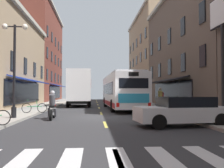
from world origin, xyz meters
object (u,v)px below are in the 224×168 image
object	(u,v)px
billboard_sign	(222,23)
motorcycle_rider	(52,107)
sedan_mid	(183,111)
sedan_near	(82,98)
bicycle_near	(34,108)
pedestrian_near	(160,98)
street_lamp_twin	(14,65)
box_truck	(79,89)
transit_bus	(121,91)

from	to	relation	value
billboard_sign	motorcycle_rider	world-z (taller)	billboard_sign
sedan_mid	billboard_sign	bearing A→B (deg)	40.57
sedan_near	bicycle_near	bearing A→B (deg)	-97.58
billboard_sign	sedan_mid	distance (m)	6.82
bicycle_near	pedestrian_near	size ratio (longest dim) A/B	0.95
billboard_sign	motorcycle_rider	distance (m)	11.16
pedestrian_near	billboard_sign	bearing A→B (deg)	158.76
bicycle_near	pedestrian_near	bearing A→B (deg)	16.59
sedan_near	street_lamp_twin	xyz separation A→B (m)	(-2.79, -21.68, 2.33)
bicycle_near	pedestrian_near	xyz separation A→B (m)	(9.63, 2.87, 0.59)
billboard_sign	pedestrian_near	size ratio (longest dim) A/B	4.04
sedan_near	sedan_mid	size ratio (longest dim) A/B	1.04
box_truck	sedan_near	world-z (taller)	box_truck
motorcycle_rider	bicycle_near	bearing A→B (deg)	119.41
pedestrian_near	transit_bus	bearing A→B (deg)	11.30
sedan_mid	transit_bus	bearing A→B (deg)	97.31
sedan_mid	motorcycle_rider	world-z (taller)	motorcycle_rider
bicycle_near	sedan_near	bearing A→B (deg)	82.42
transit_bus	motorcycle_rider	xyz separation A→B (m)	(-4.93, -8.36, -0.96)
transit_bus	box_truck	xyz separation A→B (m)	(-4.16, 4.61, 0.30)
billboard_sign	street_lamp_twin	size ratio (longest dim) A/B	1.38
sedan_mid	pedestrian_near	size ratio (longest dim) A/B	2.43
box_truck	bicycle_near	distance (m)	10.37
pedestrian_near	street_lamp_twin	bearing A→B (deg)	82.86
box_truck	billboard_sign	bearing A→B (deg)	-55.56
sedan_mid	pedestrian_near	world-z (taller)	pedestrian_near
box_truck	sedan_near	bearing A→B (deg)	90.33
billboard_sign	sedan_near	size ratio (longest dim) A/B	1.60
sedan_mid	bicycle_near	xyz separation A→B (m)	(-8.16, 6.49, -0.19)
sedan_near	box_truck	bearing A→B (deg)	-89.67
box_truck	street_lamp_twin	size ratio (longest dim) A/B	1.36
sedan_mid	street_lamp_twin	size ratio (longest dim) A/B	0.83
transit_bus	box_truck	bearing A→B (deg)	132.01
sedan_near	sedan_mid	xyz separation A→B (m)	(5.72, -24.79, -0.04)
transit_bus	bicycle_near	xyz separation A→B (m)	(-6.64, -5.34, -1.16)
sedan_near	bicycle_near	xyz separation A→B (m)	(-2.43, -18.30, -0.23)
transit_bus	pedestrian_near	xyz separation A→B (m)	(3.00, -2.47, -0.57)
sedan_mid	motorcycle_rider	distance (m)	7.32
motorcycle_rider	sedan_mid	bearing A→B (deg)	-28.25
street_lamp_twin	transit_bus	bearing A→B (deg)	51.28
billboard_sign	transit_bus	xyz separation A→B (m)	(-5.05, 8.81, -4.02)
transit_bus	sedan_mid	size ratio (longest dim) A/B	2.77
sedan_near	sedan_mid	bearing A→B (deg)	-77.00
billboard_sign	box_truck	bearing A→B (deg)	124.44
box_truck	street_lamp_twin	bearing A→B (deg)	-102.01
pedestrian_near	box_truck	bearing A→B (deg)	6.09
billboard_sign	sedan_near	world-z (taller)	billboard_sign
box_truck	pedestrian_near	xyz separation A→B (m)	(7.15, -7.09, -0.87)
billboard_sign	bicycle_near	xyz separation A→B (m)	(-11.69, 3.47, -5.18)
pedestrian_near	bicycle_near	bearing A→B (deg)	67.41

